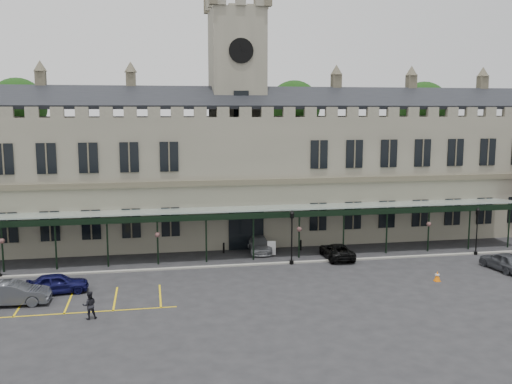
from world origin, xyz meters
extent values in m
plane|color=black|center=(0.00, 0.00, 0.00)|extent=(140.00, 140.00, 0.00)
cube|color=slate|center=(0.00, 16.00, 6.00)|extent=(60.00, 10.00, 12.00)
cube|color=#4F4A39|center=(0.00, 10.82, 6.20)|extent=(60.00, 0.35, 0.50)
cube|color=black|center=(0.00, 13.50, 13.80)|extent=(60.00, 4.77, 2.20)
cube|color=black|center=(0.00, 18.50, 13.80)|extent=(60.00, 4.77, 2.20)
cube|color=black|center=(0.00, 10.90, 1.90)|extent=(3.20, 0.18, 3.80)
cube|color=slate|center=(0.00, 16.00, 11.00)|extent=(5.00, 5.00, 22.00)
cylinder|color=silver|center=(0.00, 13.44, 18.00)|extent=(2.20, 0.12, 2.20)
cylinder|color=black|center=(0.00, 13.37, 18.00)|extent=(2.30, 0.04, 2.30)
cube|color=black|center=(0.00, 13.44, 13.00)|extent=(1.40, 0.12, 2.80)
cube|color=#8C9E93|center=(0.00, 9.00, 4.10)|extent=(50.00, 4.00, 0.40)
cube|color=black|center=(0.00, 7.00, 3.85)|extent=(50.00, 0.18, 0.50)
cube|color=gray|center=(0.00, 5.50, 0.06)|extent=(60.00, 0.40, 0.12)
cylinder|color=#332314|center=(-22.00, 25.00, 6.00)|extent=(0.70, 0.70, 12.00)
sphere|color=black|center=(-22.00, 25.00, 13.00)|extent=(6.00, 6.00, 6.00)
cylinder|color=#332314|center=(8.00, 25.00, 6.00)|extent=(0.70, 0.70, 12.00)
sphere|color=black|center=(8.00, 25.00, 13.00)|extent=(6.00, 6.00, 6.00)
cylinder|color=#332314|center=(24.00, 25.00, 6.00)|extent=(0.70, 0.70, 12.00)
sphere|color=black|center=(24.00, 25.00, 13.00)|extent=(6.00, 6.00, 6.00)
cylinder|color=black|center=(-19.89, 5.53, 0.14)|extent=(0.33, 0.33, 0.28)
cylinder|color=black|center=(2.86, 5.27, 0.15)|extent=(0.35, 0.35, 0.29)
cylinder|color=black|center=(2.86, 5.27, 1.96)|extent=(0.12, 0.12, 3.92)
cube|color=black|center=(2.86, 5.27, 4.07)|extent=(0.27, 0.27, 0.39)
cone|color=black|center=(2.86, 5.27, 4.41)|extent=(0.43, 0.43, 0.29)
cylinder|color=black|center=(19.58, 5.30, 0.14)|extent=(0.33, 0.33, 0.27)
cylinder|color=black|center=(19.58, 5.30, 1.83)|extent=(0.11, 0.11, 3.66)
cube|color=black|center=(19.58, 5.30, 3.80)|extent=(0.26, 0.26, 0.37)
cone|color=black|center=(19.58, 5.30, 4.12)|extent=(0.40, 0.40, 0.27)
cube|color=orange|center=(12.37, -1.34, 0.02)|extent=(0.42, 0.42, 0.04)
cone|color=orange|center=(12.37, -1.34, 0.38)|extent=(0.48, 0.48, 0.77)
cylinder|color=silver|center=(12.37, -1.34, 0.49)|extent=(0.32, 0.32, 0.11)
cylinder|color=black|center=(1.86, 8.52, 0.26)|extent=(0.06, 0.06, 0.52)
cube|color=silver|center=(1.86, 8.52, 0.62)|extent=(0.72, 0.20, 1.24)
cylinder|color=black|center=(-2.20, 9.90, 0.47)|extent=(0.17, 0.17, 0.95)
cylinder|color=black|center=(4.81, 9.66, 0.47)|extent=(0.17, 0.17, 0.94)
imported|color=#0D0E3D|center=(-15.00, 0.91, 0.71)|extent=(4.35, 2.18, 1.42)
imported|color=#3D4046|center=(-17.50, -1.06, 0.78)|extent=(4.72, 1.69, 1.55)
imported|color=#929599|center=(1.00, 9.85, 0.67)|extent=(2.09, 4.69, 1.34)
imported|color=black|center=(7.11, 6.34, 0.65)|extent=(2.26, 4.71, 1.30)
imported|color=#3D4046|center=(19.00, 0.36, 0.74)|extent=(2.29, 4.55, 1.49)
imported|color=black|center=(-12.30, -4.60, 0.87)|extent=(0.95, 0.80, 1.73)
camera|label=1|loc=(-8.45, -39.22, 12.64)|focal=40.00mm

